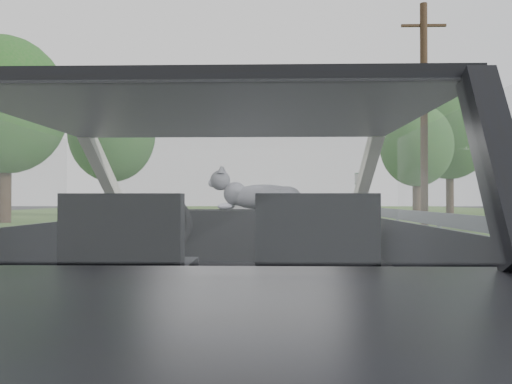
# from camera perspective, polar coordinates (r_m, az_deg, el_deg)

# --- Properties ---
(subject_car) EXTENTS (1.80, 4.00, 1.45)m
(subject_car) POSITION_cam_1_polar(r_m,az_deg,el_deg) (2.47, -3.32, -8.74)
(subject_car) COLOR black
(subject_car) RESTS_ON ground
(dashboard) EXTENTS (1.58, 0.45, 0.30)m
(dashboard) POSITION_cam_1_polar(r_m,az_deg,el_deg) (3.08, -2.34, -4.83)
(dashboard) COLOR black
(dashboard) RESTS_ON subject_car
(driver_seat) EXTENTS (0.50, 0.72, 0.42)m
(driver_seat) POSITION_cam_1_polar(r_m,az_deg,el_deg) (2.24, -14.24, -5.56)
(driver_seat) COLOR black
(driver_seat) RESTS_ON subject_car
(passenger_seat) EXTENTS (0.50, 0.72, 0.42)m
(passenger_seat) POSITION_cam_1_polar(r_m,az_deg,el_deg) (2.17, 6.68, -5.74)
(passenger_seat) COLOR black
(passenger_seat) RESTS_ON subject_car
(steering_wheel) EXTENTS (0.36, 0.36, 0.04)m
(steering_wheel) POSITION_cam_1_polar(r_m,az_deg,el_deg) (2.84, -10.84, -3.75)
(steering_wheel) COLOR black
(steering_wheel) RESTS_ON dashboard
(cat) EXTENTS (0.62, 0.26, 0.27)m
(cat) POSITION_cam_1_polar(r_m,az_deg,el_deg) (3.06, 0.89, -0.39)
(cat) COLOR gray
(cat) RESTS_ON dashboard
(guardrail) EXTENTS (0.05, 90.00, 0.32)m
(guardrail) POSITION_cam_1_polar(r_m,az_deg,el_deg) (13.11, 19.71, -2.88)
(guardrail) COLOR slate
(guardrail) RESTS_ON ground
(other_car) EXTENTS (2.14, 4.52, 1.44)m
(other_car) POSITION_cam_1_polar(r_m,az_deg,el_deg) (20.92, 0.04, -1.74)
(other_car) COLOR silver
(other_car) RESTS_ON ground
(highway_sign) EXTENTS (0.36, 0.96, 2.43)m
(highway_sign) POSITION_cam_1_polar(r_m,az_deg,el_deg) (26.48, 11.70, -0.45)
(highway_sign) COLOR #0E611E
(highway_sign) RESTS_ON ground
(utility_pole) EXTENTS (0.29, 0.29, 8.79)m
(utility_pole) POSITION_cam_1_polar(r_m,az_deg,el_deg) (20.93, 18.65, 8.40)
(utility_pole) COLOR brown
(utility_pole) RESTS_ON ground
(tree_2) EXTENTS (5.43, 5.43, 6.82)m
(tree_2) POSITION_cam_1_polar(r_m,az_deg,el_deg) (32.97, 17.86, 3.32)
(tree_2) COLOR #1C521B
(tree_2) RESTS_ON ground
(tree_3) EXTENTS (6.71, 6.71, 9.25)m
(tree_3) POSITION_cam_1_polar(r_m,az_deg,el_deg) (39.29, 21.26, 4.46)
(tree_3) COLOR #1C521B
(tree_3) RESTS_ON ground
(tree_5) EXTENTS (5.92, 5.92, 8.10)m
(tree_5) POSITION_cam_1_polar(r_m,az_deg,el_deg) (25.01, -26.71, 6.14)
(tree_5) COLOR #1C521B
(tree_5) RESTS_ON ground
(tree_6) EXTENTS (6.12, 6.12, 7.58)m
(tree_6) POSITION_cam_1_polar(r_m,az_deg,el_deg) (30.41, -16.14, 4.38)
(tree_6) COLOR #1C521B
(tree_6) RESTS_ON ground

